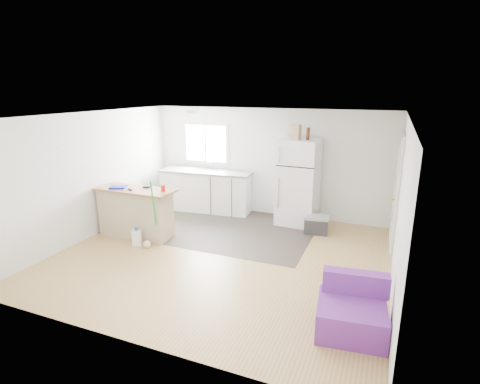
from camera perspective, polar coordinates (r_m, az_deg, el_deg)
name	(u,v)px	position (r m, az deg, el deg)	size (l,w,h in m)	color
room	(221,189)	(6.21, -2.86, 0.43)	(5.51, 5.01, 2.41)	#A97E47
vinyl_zone	(216,226)	(7.95, -3.71, -5.21)	(4.05, 2.50, 0.00)	#312924
window	(206,143)	(9.00, -5.22, 7.40)	(1.18, 0.06, 0.98)	white
interior_door	(397,193)	(7.21, 22.81, -0.14)	(0.11, 0.92, 2.10)	white
ceiling_fixture	(191,112)	(7.63, -7.48, 11.99)	(0.30, 0.30, 0.07)	white
kitchen_cabinets	(206,190)	(8.87, -5.13, 0.28)	(2.21, 0.87, 1.25)	white
peninsula	(136,212)	(7.58, -15.58, -2.95)	(1.57, 0.61, 0.96)	tan
refrigerator	(298,182)	(7.97, 8.89, 1.49)	(0.83, 0.79, 1.81)	white
cooler	(316,224)	(7.67, 11.54, -4.82)	(0.52, 0.39, 0.37)	#292A2C
purple_seat	(352,312)	(4.88, 16.67, -17.12)	(0.87, 0.83, 0.65)	#6C2C91
cleaner_jug	(137,238)	(7.22, -15.44, -6.72)	(0.19, 0.17, 0.35)	white
mop	(149,235)	(7.05, -13.66, -6.43)	(0.27, 0.35, 1.28)	green
red_cup	(163,188)	(7.11, -11.63, 0.58)	(0.08, 0.08, 0.12)	red
blue_tray	(118,187)	(7.57, -18.08, 0.71)	(0.30, 0.22, 0.04)	#131ABA
tool_a	(146,187)	(7.44, -14.06, 0.74)	(0.14, 0.05, 0.03)	black
tool_b	(130,190)	(7.34, -16.42, 0.35)	(0.10, 0.04, 0.03)	black
cardboard_box	(296,132)	(7.74, 8.52, 9.04)	(0.20, 0.10, 0.30)	tan
bottle_left	(308,134)	(7.67, 10.32, 8.72)	(0.07, 0.07, 0.25)	#3D1B0B
bottle_right	(308,134)	(7.70, 10.32, 8.74)	(0.07, 0.07, 0.25)	#3D1B0B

